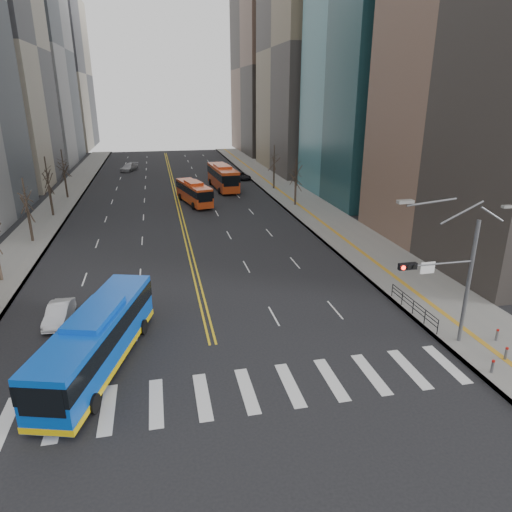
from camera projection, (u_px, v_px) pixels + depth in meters
ground at (225, 393)px, 23.90m from camera, size 220.00×220.00×0.00m
sidewalk_right at (295, 197)px, 68.80m from camera, size 7.00×130.00×0.15m
sidewalk_left at (55, 209)px, 61.97m from camera, size 5.00×130.00×0.15m
crosswalk at (225, 393)px, 23.90m from camera, size 26.70×4.00×0.01m
centerline at (174, 190)px, 74.51m from camera, size 0.55×100.00×0.01m
office_towers at (163, 38)px, 78.92m from camera, size 83.00×134.00×58.00m
signal_mast at (449, 273)px, 26.87m from camera, size 5.37×0.37×9.39m
pedestrian_railing at (413, 305)px, 32.02m from camera, size 0.06×6.06×1.02m
bollards at (499, 351)px, 26.83m from camera, size 2.87×3.17×0.78m
street_trees at (118, 185)px, 52.61m from camera, size 35.20×47.20×7.60m
blue_bus at (98, 338)px, 25.63m from camera, size 6.01×12.42×3.55m
red_bus_near at (194, 191)px, 64.36m from camera, size 4.48×10.35×3.23m
red_bus_far at (223, 176)px, 74.58m from camera, size 3.67×12.46×3.87m
car_white at (59, 314)px, 31.12m from camera, size 1.62×4.08×1.32m
car_dark_mid at (222, 184)px, 75.64m from camera, size 2.23×4.41×1.44m
car_silver at (129, 167)px, 92.27m from camera, size 3.97×5.63×1.51m
car_dark_far at (242, 176)px, 83.27m from camera, size 3.32×4.86×1.24m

